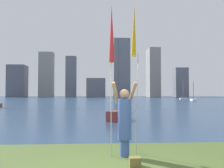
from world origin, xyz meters
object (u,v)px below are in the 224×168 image
object	(u,v)px
bag	(135,162)
sailboat_0	(183,99)
sailboat_1	(118,115)
kite_flag_right	(134,34)
sailboat_6	(193,100)
person	(125,119)
kite_flag_left	(112,36)

from	to	relation	value
bag	sailboat_0	world-z (taller)	sailboat_0
sailboat_0	sailboat_1	xyz separation A→B (m)	(-20.16, -44.09, 0.10)
kite_flag_right	sailboat_6	distance (m)	47.32
person	kite_flag_right	world-z (taller)	kite_flag_right
person	sailboat_6	bearing A→B (deg)	61.11
kite_flag_left	sailboat_1	xyz separation A→B (m)	(0.88, 8.37, -2.87)
sailboat_1	bag	bearing A→B (deg)	-92.37
sailboat_0	bag	bearing A→B (deg)	-111.13
sailboat_0	kite_flag_left	bearing A→B (deg)	-111.86
person	kite_flag_right	xyz separation A→B (m)	(0.36, 0.58, 2.48)
kite_flag_left	kite_flag_right	distance (m)	1.07
bag	sailboat_1	distance (m)	9.08
bag	sailboat_6	size ratio (longest dim) A/B	0.06
person	sailboat_1	xyz separation A→B (m)	(0.52, 8.19, -0.63)
person	kite_flag_left	xyz separation A→B (m)	(-0.36, -0.18, 2.24)
sailboat_0	sailboat_6	distance (m)	8.71
kite_flag_left	kite_flag_right	size ratio (longest dim) A/B	0.95
kite_flag_left	kite_flag_right	xyz separation A→B (m)	(0.72, 0.76, 0.25)
kite_flag_right	sailboat_6	xyz separation A→B (m)	(19.42, 43.03, -3.22)
person	kite_flag_left	size ratio (longest dim) A/B	0.49
kite_flag_right	sailboat_6	world-z (taller)	kite_flag_right
kite_flag_left	sailboat_1	bearing A→B (deg)	84.00
kite_flag_left	sailboat_0	xyz separation A→B (m)	(21.04, 52.45, -2.97)
kite_flag_left	sailboat_6	xyz separation A→B (m)	(20.13, 43.79, -2.97)
kite_flag_right	bag	distance (m)	3.68
kite_flag_left	bag	world-z (taller)	kite_flag_left
kite_flag_left	bag	distance (m)	3.24
person	sailboat_6	xyz separation A→B (m)	(19.77, 43.62, -0.73)
kite_flag_right	sailboat_0	size ratio (longest dim) A/B	0.91
kite_flag_left	sailboat_6	world-z (taller)	sailboat_6
sailboat_0	sailboat_1	world-z (taller)	sailboat_1
bag	sailboat_0	bearing A→B (deg)	68.87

